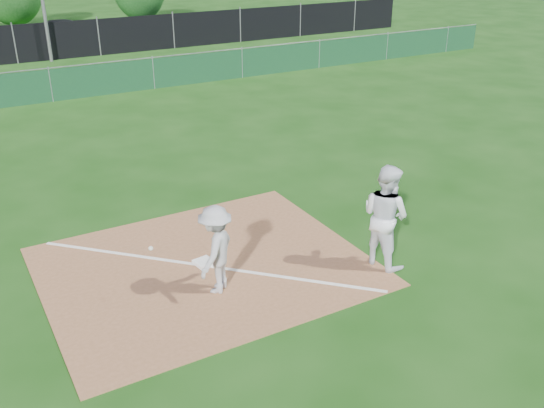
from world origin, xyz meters
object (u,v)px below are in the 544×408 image
at_px(play_at_first, 216,249).
at_px(runner, 385,216).
at_px(car_right, 68,33).
at_px(first_base, 204,262).

height_order(play_at_first, runner, runner).
bearing_deg(car_right, play_at_first, 150.84).
bearing_deg(runner, car_right, -11.03).
distance_m(runner, car_right, 27.12).
relative_size(play_at_first, car_right, 0.36).
xyz_separation_m(first_base, car_right, (3.25, 25.47, 0.65)).
bearing_deg(play_at_first, first_base, 80.98).
bearing_deg(car_right, first_base, 150.90).
xyz_separation_m(first_base, runner, (3.06, -1.64, 0.96)).
relative_size(first_base, car_right, 0.07).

